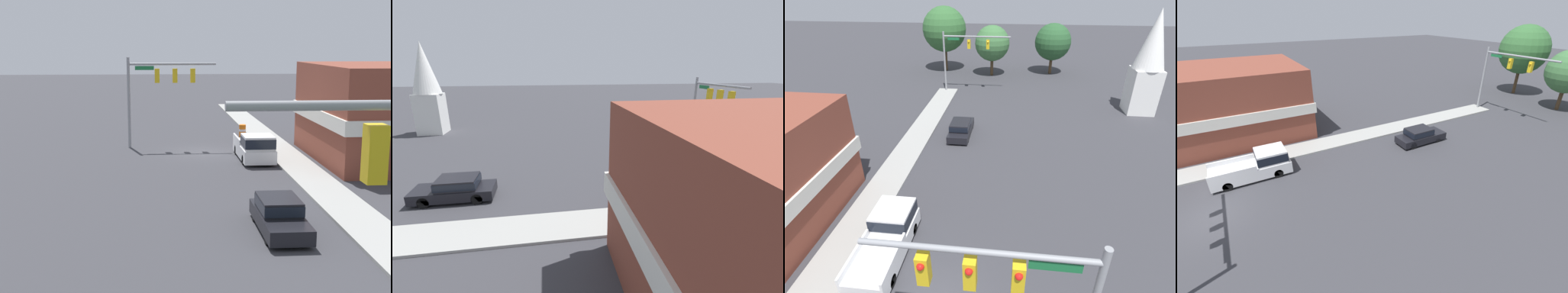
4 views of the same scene
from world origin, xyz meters
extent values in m
plane|color=#38383D|center=(0.00, 0.00, 0.00)|extent=(200.00, 200.00, 0.00)
cube|color=#9E9E99|center=(-5.70, 0.00, 0.07)|extent=(2.40, 60.00, 0.14)
cylinder|color=gray|center=(5.36, -2.22, 3.39)|extent=(0.22, 0.22, 6.78)
cylinder|color=gray|center=(2.10, -2.22, 6.28)|extent=(6.53, 0.18, 0.18)
cube|color=gold|center=(3.23, -2.22, 5.42)|extent=(0.36, 0.36, 1.05)
sphere|color=red|center=(3.23, -2.42, 5.73)|extent=(0.22, 0.22, 0.22)
cube|color=gold|center=(1.90, -2.22, 5.42)|extent=(0.36, 0.36, 1.05)
sphere|color=red|center=(1.90, -2.42, 5.73)|extent=(0.22, 0.22, 0.22)
cube|color=gold|center=(0.57, -2.22, 5.42)|extent=(0.36, 0.36, 1.05)
sphere|color=red|center=(0.57, -2.42, 5.73)|extent=(0.22, 0.22, 0.22)
cube|color=#196B38|center=(4.16, -2.22, 5.99)|extent=(1.40, 0.04, 0.30)
cube|color=gold|center=(-0.56, 29.47, 5.90)|extent=(0.36, 0.36, 1.05)
sphere|color=yellow|center=(-0.56, 29.27, 6.22)|extent=(0.22, 0.22, 0.22)
cylinder|color=black|center=(-2.60, 18.52, 0.33)|extent=(0.22, 0.66, 0.66)
cylinder|color=black|center=(-1.03, 18.52, 0.33)|extent=(0.22, 0.66, 0.66)
cylinder|color=black|center=(-2.60, 15.64, 0.33)|extent=(0.22, 0.66, 0.66)
cylinder|color=black|center=(-1.03, 15.64, 0.33)|extent=(0.22, 0.66, 0.66)
cube|color=black|center=(-1.81, 17.08, 0.49)|extent=(1.79, 4.64, 0.61)
cube|color=black|center=(-1.81, 16.80, 1.10)|extent=(1.65, 2.23, 0.62)
cube|color=black|center=(-1.81, 16.80, 1.10)|extent=(1.67, 2.32, 0.44)
cylinder|color=black|center=(-4.19, 4.34, 0.33)|extent=(0.22, 0.66, 0.66)
cylinder|color=black|center=(-2.34, 4.34, 0.33)|extent=(0.22, 0.66, 0.66)
cylinder|color=black|center=(-4.19, 0.98, 0.33)|extent=(0.22, 0.66, 0.66)
cylinder|color=black|center=(-2.34, 0.98, 0.33)|extent=(0.22, 0.66, 0.66)
cube|color=white|center=(-3.26, 2.66, 0.61)|extent=(2.07, 5.42, 0.85)
cube|color=white|center=(-3.26, 4.14, 1.47)|extent=(1.97, 2.06, 0.88)
cube|color=black|center=(-3.26, 4.14, 1.47)|extent=(1.99, 2.14, 0.62)
cube|color=white|center=(-4.24, 1.48, 1.21)|extent=(0.12, 3.06, 0.35)
cube|color=white|center=(-2.29, 1.48, 1.21)|extent=(0.12, 3.06, 0.35)
cylinder|color=orange|center=(-3.90, -6.27, 0.53)|extent=(0.56, 0.56, 1.06)
cylinder|color=white|center=(-3.90, -6.27, 0.58)|extent=(0.58, 0.58, 0.19)
camera|label=1|loc=(3.27, 38.61, 7.83)|focal=50.00mm
camera|label=2|loc=(-17.07, 11.44, 7.68)|focal=24.00mm
camera|label=3|loc=(2.83, -7.88, 12.55)|focal=28.00mm
camera|label=4|loc=(15.04, 2.43, 10.86)|focal=24.00mm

